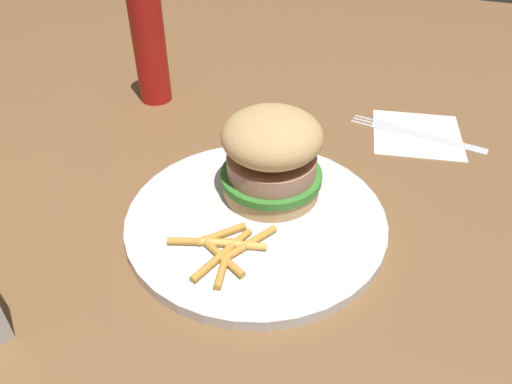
{
  "coord_description": "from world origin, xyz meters",
  "views": [
    {
      "loc": [
        0.39,
        0.14,
        0.34
      ],
      "look_at": [
        0.03,
        0.02,
        0.04
      ],
      "focal_mm": 35.22,
      "sensor_mm": 36.0,
      "label": 1
    }
  ],
  "objects": [
    {
      "name": "ground_plane",
      "position": [
        0.0,
        0.0,
        0.0
      ],
      "size": [
        1.6,
        1.6,
        0.0
      ],
      "primitive_type": "plane",
      "color": "brown"
    },
    {
      "name": "plate",
      "position": [
        0.03,
        0.02,
        0.01
      ],
      "size": [
        0.26,
        0.26,
        0.01
      ],
      "primitive_type": "cylinder",
      "color": "silver",
      "rests_on": "ground_plane"
    },
    {
      "name": "sandwich",
      "position": [
        -0.02,
        0.02,
        0.06
      ],
      "size": [
        0.11,
        0.11,
        0.09
      ],
      "color": "tan",
      "rests_on": "plate"
    },
    {
      "name": "fries_pile",
      "position": [
        0.08,
        0.01,
        0.02
      ],
      "size": [
        0.09,
        0.09,
        0.01
      ],
      "color": "gold",
      "rests_on": "plate"
    },
    {
      "name": "napkin",
      "position": [
        -0.2,
        0.16,
        0.0
      ],
      "size": [
        0.13,
        0.13,
        0.0
      ],
      "primitive_type": "cube",
      "rotation": [
        0.0,
        0.0,
        0.16
      ],
      "color": "white",
      "rests_on": "ground_plane"
    },
    {
      "name": "fork",
      "position": [
        -0.2,
        0.16,
        0.0
      ],
      "size": [
        0.05,
        0.17,
        0.0
      ],
      "color": "silver",
      "rests_on": "napkin"
    },
    {
      "name": "ketchup_bottle",
      "position": [
        -0.18,
        -0.2,
        0.07
      ],
      "size": [
        0.04,
        0.04,
        0.15
      ],
      "primitive_type": "cylinder",
      "color": "#B21914",
      "rests_on": "ground_plane"
    }
  ]
}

